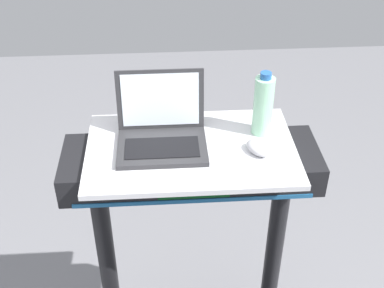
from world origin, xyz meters
TOP-DOWN VIEW (x-y plane):
  - desk_board at (0.00, 0.70)m, footprint 0.72×0.46m
  - laptop at (-0.10, 0.73)m, footprint 0.30×0.25m
  - computer_mouse at (0.22, 0.66)m, footprint 0.10×0.12m
  - water_bottle at (0.26, 0.78)m, footprint 0.07×0.07m

SIDE VIEW (x-z plane):
  - desk_board at x=0.00m, z-range 1.18..1.20m
  - computer_mouse at x=0.22m, z-range 1.20..1.24m
  - laptop at x=-0.10m, z-range 1.13..1.37m
  - water_bottle at x=0.26m, z-range 1.19..1.43m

